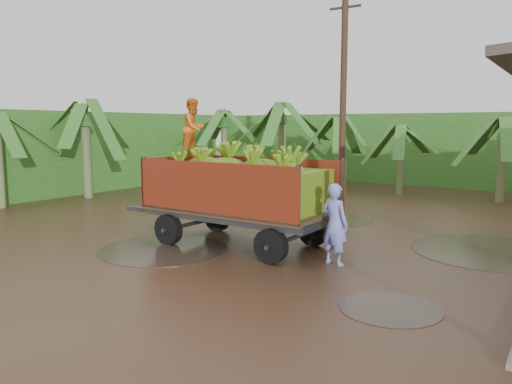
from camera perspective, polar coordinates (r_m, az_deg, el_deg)
ground at (r=12.28m, az=4.94°, el=-6.51°), size 100.00×100.00×0.00m
hedge_north at (r=27.61m, az=17.05°, el=4.80°), size 22.00×3.00×3.60m
hedge_west at (r=24.40m, az=-20.51°, el=4.33°), size 3.00×18.00×3.60m
banana_trailer at (r=12.38m, az=-1.91°, el=0.28°), size 6.51×2.40×3.69m
man_blue at (r=10.85m, az=8.98°, el=-3.65°), size 0.73×0.57×1.77m
utility_pole at (r=19.08m, az=9.93°, el=10.44°), size 1.20×0.24×7.83m
banana_plants at (r=20.88m, az=2.79°, el=4.49°), size 23.76×18.33×4.22m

